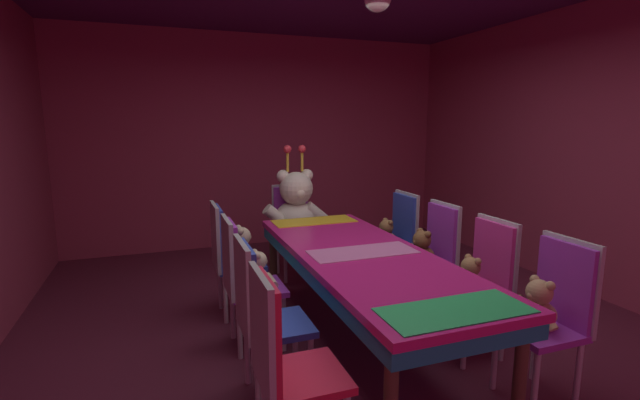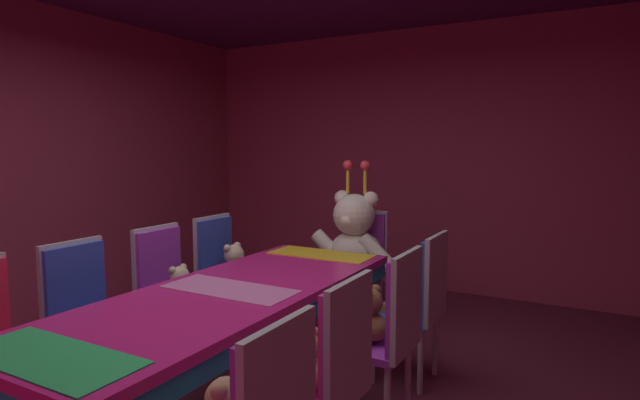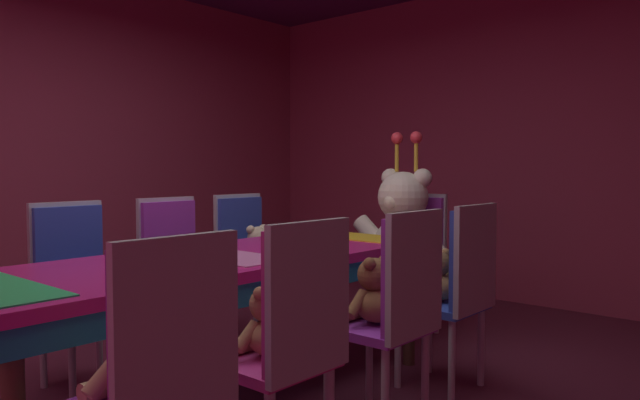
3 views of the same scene
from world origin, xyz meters
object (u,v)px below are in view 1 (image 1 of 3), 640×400
object	(u,v)px
chair_right_1	(486,273)
teddy_right_2	(421,250)
banquet_table	(363,264)
teddy_left_2	(259,271)
chair_left_1	(257,304)
teddy_right_3	(386,235)
chair_right_3	(399,232)
chair_right_2	(436,248)
king_teddy_bear	(297,208)
chair_left_2	(239,270)
teddy_right_1	(470,278)
teddy_left_3	(243,247)
throne_chair	(292,220)
chair_right_0	(556,302)
teddy_right_0	(537,307)
chair_left_3	(225,249)
chair_left_0	(279,351)

from	to	relation	value
chair_right_1	teddy_right_2	xyz separation A→B (m)	(-0.12, 0.65, -0.00)
banquet_table	teddy_left_2	size ratio (longest dim) A/B	8.69
chair_left_1	teddy_right_3	distance (m)	1.97
chair_right_3	banquet_table	bearing A→B (deg)	48.30
chair_right_2	chair_right_3	distance (m)	0.60
chair_right_2	king_teddy_bear	bearing A→B (deg)	-56.89
chair_left_2	teddy_right_1	xyz separation A→B (m)	(1.51, -0.65, -0.02)
teddy_left_2	chair_right_1	distance (m)	1.64
teddy_left_3	chair_right_1	distance (m)	1.97
chair_left_1	throne_chair	bearing A→B (deg)	68.35
chair_right_1	teddy_right_1	xyz separation A→B (m)	(-0.14, -0.00, -0.02)
chair_right_0	teddy_right_3	world-z (taller)	chair_right_0
teddy_left_2	throne_chair	xyz separation A→B (m)	(0.69, 1.47, 0.02)
chair_left_2	teddy_right_1	distance (m)	1.64
king_teddy_bear	chair_right_3	bearing A→B (deg)	49.95
king_teddy_bear	teddy_left_2	bearing A→B (deg)	-27.92
teddy_right_0	teddy_right_3	xyz separation A→B (m)	(-0.02, 1.83, -0.01)
chair_left_3	chair_right_1	xyz separation A→B (m)	(1.67, -1.25, 0.00)
chair_left_0	chair_right_1	xyz separation A→B (m)	(1.68, 0.57, 0.00)
teddy_right_1	teddy_right_2	xyz separation A→B (m)	(0.02, 0.65, 0.02)
chair_right_2	teddy_right_2	bearing A→B (deg)	-0.00
chair_left_3	banquet_table	bearing A→B (deg)	-47.69
chair_left_3	teddy_right_1	size ratio (longest dim) A/B	3.40
chair_right_0	teddy_left_2	bearing A→B (deg)	-38.49
teddy_left_2	chair_right_3	distance (m)	1.63
teddy_left_3	throne_chair	distance (m)	1.11
teddy_right_0	king_teddy_bear	distance (m)	2.63
chair_left_2	chair_right_1	distance (m)	1.78
teddy_right_1	chair_right_3	xyz separation A→B (m)	(0.15, 1.25, 0.02)
chair_right_2	king_teddy_bear	world-z (taller)	king_teddy_bear
teddy_right_2	king_teddy_bear	world-z (taller)	king_teddy_bear
chair_left_0	teddy_left_3	world-z (taller)	chair_left_0
teddy_right_2	teddy_right_3	bearing A→B (deg)	-88.68
chair_left_0	teddy_left_3	distance (m)	1.83
chair_right_3	chair_right_2	bearing A→B (deg)	91.54
banquet_table	chair_left_3	size ratio (longest dim) A/B	2.54
banquet_table	chair_right_3	xyz separation A→B (m)	(0.83, 0.93, -0.06)
teddy_right_1	chair_right_2	distance (m)	0.68
teddy_right_3	king_teddy_bear	world-z (taller)	king_teddy_bear
teddy_left_2	teddy_left_3	bearing A→B (deg)	91.04
teddy_left_2	king_teddy_bear	xyz separation A→B (m)	(0.69, 1.30, 0.19)
teddy_left_3	chair_left_1	bearing A→B (deg)	-96.40
chair_left_2	teddy_right_3	xyz separation A→B (m)	(1.52, 0.60, -0.02)
chair_left_2	chair_right_3	world-z (taller)	same
chair_left_0	teddy_right_0	size ratio (longest dim) A/B	3.06
teddy_right_1	chair_right_3	bearing A→B (deg)	-96.79
chair_left_1	teddy_right_1	xyz separation A→B (m)	(1.52, -0.01, -0.02)
throne_chair	chair_left_0	bearing A→B (deg)	-17.64
chair_right_1	throne_chair	xyz separation A→B (m)	(-0.82, 2.12, 0.00)
chair_right_1	teddy_right_3	bearing A→B (deg)	-83.74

